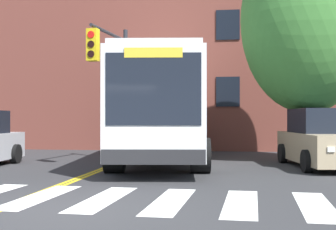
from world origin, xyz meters
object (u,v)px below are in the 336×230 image
car_tan_far_lane (322,141)px  street_tree_curbside_large (307,21)px  traffic_light_overhead (112,69)px  city_bus (162,108)px

car_tan_far_lane → street_tree_curbside_large: street_tree_curbside_large is taller
traffic_light_overhead → car_tan_far_lane: bearing=-1.7°
city_bus → car_tan_far_lane: (5.35, -1.11, -1.08)m
car_tan_far_lane → street_tree_curbside_large: 4.60m
city_bus → street_tree_curbside_large: 6.08m
city_bus → traffic_light_overhead: size_ratio=2.33×
traffic_light_overhead → street_tree_curbside_large: (6.75, 1.67, 1.79)m
car_tan_far_lane → traffic_light_overhead: size_ratio=1.01×
city_bus → traffic_light_overhead: 2.25m
street_tree_curbside_large → traffic_light_overhead: bearing=-166.1°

